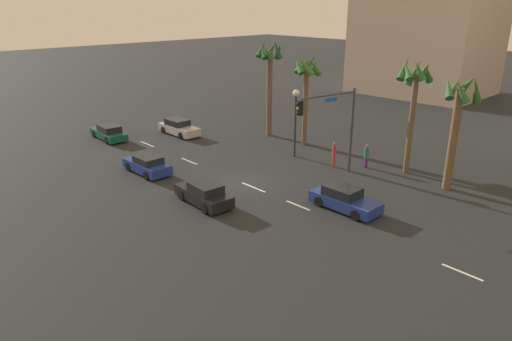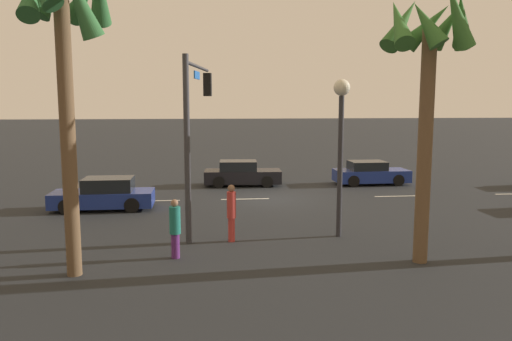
{
  "view_description": "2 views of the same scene",
  "coord_description": "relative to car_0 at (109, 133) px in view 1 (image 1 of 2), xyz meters",
  "views": [
    {
      "loc": [
        22.71,
        -19.77,
        11.87
      ],
      "look_at": [
        1.37,
        0.08,
        1.25
      ],
      "focal_mm": 32.63,
      "sensor_mm": 36.0,
      "label": 1
    },
    {
      "loc": [
        3.06,
        24.0,
        4.71
      ],
      "look_at": [
        0.75,
        0.85,
        1.51
      ],
      "focal_mm": 35.69,
      "sensor_mm": 36.0,
      "label": 2
    }
  ],
  "objects": [
    {
      "name": "lane_stripe_5",
      "position": [
        32.02,
        1.69,
        -0.61
      ],
      "size": [
        1.96,
        0.14,
        0.01
      ],
      "primitive_type": "cube",
      "color": "silver",
      "rests_on": "ground_plane"
    },
    {
      "name": "lane_stripe_4",
      "position": [
        21.74,
        1.69,
        -0.61
      ],
      "size": [
        1.94,
        0.14,
        0.01
      ],
      "primitive_type": "cube",
      "color": "silver",
      "rests_on": "ground_plane"
    },
    {
      "name": "building_1",
      "position": [
        7.59,
        42.41,
        7.96
      ],
      "size": [
        16.42,
        14.27,
        17.14
      ],
      "primitive_type": "cube",
      "rotation": [
        0.0,
        0.0,
        0.02
      ],
      "color": "#B2A38E",
      "rests_on": "ground_plane"
    },
    {
      "name": "lane_stripe_1",
      "position": [
        3.82,
        1.69,
        -0.61
      ],
      "size": [
        2.25,
        0.14,
        0.01
      ],
      "primitive_type": "cube",
      "color": "silver",
      "rests_on": "ground_plane"
    },
    {
      "name": "lane_stripe_0",
      "position": [
        -1.53,
        1.69,
        -0.61
      ],
      "size": [
        2.1,
        0.14,
        0.01
      ],
      "primitive_type": "cube",
      "color": "silver",
      "rests_on": "ground_plane"
    },
    {
      "name": "car_3",
      "position": [
        17.54,
        -2.36,
        0.03
      ],
      "size": [
        4.33,
        1.98,
        1.39
      ],
      "color": "black",
      "rests_on": "ground_plane"
    },
    {
      "name": "car_1",
      "position": [
        10.24,
        -2.05,
        0.0
      ],
      "size": [
        4.16,
        1.89,
        1.32
      ],
      "color": "navy",
      "rests_on": "ground_plane"
    },
    {
      "name": "car_2",
      "position": [
        23.95,
        3.37,
        0.02
      ],
      "size": [
        4.35,
        1.86,
        1.39
      ],
      "color": "navy",
      "rests_on": "ground_plane"
    },
    {
      "name": "traffic_signal",
      "position": [
        19.87,
        7.28,
        3.61
      ],
      "size": [
        1.0,
        5.22,
        6.19
      ],
      "color": "#38383D",
      "rests_on": "ground_plane"
    },
    {
      "name": "palm_tree_3",
      "position": [
        13.29,
        11.75,
        5.38
      ],
      "size": [
        2.67,
        2.77,
        7.82
      ],
      "color": "brown",
      "rests_on": "ground_plane"
    },
    {
      "name": "lane_stripe_3",
      "position": [
        17.67,
        1.69,
        -0.61
      ],
      "size": [
        2.32,
        0.14,
        0.01
      ],
      "primitive_type": "cube",
      "color": "silver",
      "rests_on": "ground_plane"
    },
    {
      "name": "pedestrian_0",
      "position": [
        20.47,
        10.69,
        0.35
      ],
      "size": [
        0.47,
        0.47,
        1.8
      ],
      "color": "#59266B",
      "rests_on": "ground_plane"
    },
    {
      "name": "lane_stripe_2",
      "position": [
        10.18,
        1.69,
        -0.61
      ],
      "size": [
        2.11,
        0.14,
        0.01
      ],
      "primitive_type": "cube",
      "color": "silver",
      "rests_on": "ground_plane"
    },
    {
      "name": "streetlamp",
      "position": [
        14.93,
        8.74,
        3.25
      ],
      "size": [
        0.56,
        0.56,
        5.43
      ],
      "color": "#2D2D33",
      "rests_on": "ground_plane"
    },
    {
      "name": "palm_tree_1",
      "position": [
        9.04,
        11.66,
        5.52
      ],
      "size": [
        2.45,
        2.44,
        8.8
      ],
      "color": "brown",
      "rests_on": "ground_plane"
    },
    {
      "name": "car_0",
      "position": [
        0.0,
        0.0,
        0.0
      ],
      "size": [
        4.63,
        2.0,
        1.33
      ],
      "color": "#0F5138",
      "rests_on": "ground_plane"
    },
    {
      "name": "palm_tree_0",
      "position": [
        26.72,
        11.03,
        4.62
      ],
      "size": [
        2.45,
        2.22,
        7.7
      ],
      "color": "brown",
      "rests_on": "ground_plane"
    },
    {
      "name": "car_4",
      "position": [
        3.0,
        5.6,
        0.05
      ],
      "size": [
        4.65,
        1.9,
        1.43
      ],
      "color": "#B7B7BC",
      "rests_on": "ground_plane"
    },
    {
      "name": "palm_tree_2",
      "position": [
        23.01,
        11.96,
        5.69
      ],
      "size": [
        2.38,
        2.55,
        8.42
      ],
      "color": "brown",
      "rests_on": "ground_plane"
    },
    {
      "name": "pedestrian_1",
      "position": [
        18.7,
        9.03,
        0.44
      ],
      "size": [
        0.39,
        0.39,
        1.94
      ],
      "color": "#BF3833",
      "rests_on": "ground_plane"
    },
    {
      "name": "ground_plane",
      "position": [
        16.47,
        1.69,
        -0.61
      ],
      "size": [
        220.0,
        220.0,
        0.0
      ],
      "primitive_type": "plane",
      "color": "#232628"
    }
  ]
}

